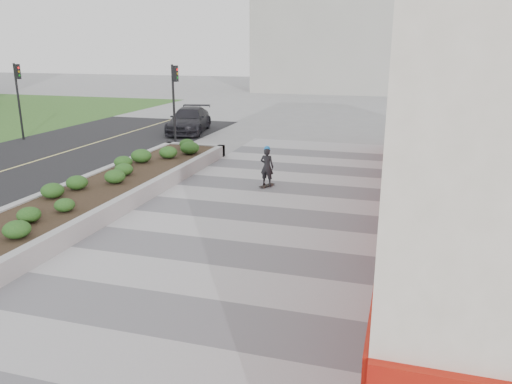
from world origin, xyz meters
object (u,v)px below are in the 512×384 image
at_px(car_dark, 189,120).
at_px(planter, 84,197).
at_px(skateboarder, 267,166).
at_px(traffic_signal_near, 175,94).
at_px(traffic_signal_far, 18,90).

bearing_deg(car_dark, planter, -90.07).
distance_m(skateboarder, car_dark, 13.29).
bearing_deg(planter, car_dark, 101.31).
xyz_separation_m(traffic_signal_near, car_dark, (-1.27, 4.50, -2.02)).
xyz_separation_m(traffic_signal_far, skateboarder, (15.80, -5.70, -1.97)).
relative_size(traffic_signal_near, car_dark, 0.82).
relative_size(skateboarder, car_dark, 0.31).
xyz_separation_m(planter, traffic_signal_near, (-1.73, 10.50, 2.34)).
xyz_separation_m(traffic_signal_far, car_dark, (7.93, 5.00, -2.02)).
xyz_separation_m(planter, skateboarder, (4.87, 4.30, 0.37)).
height_order(traffic_signal_near, car_dark, traffic_signal_near).
relative_size(traffic_signal_far, skateboarder, 2.68).
relative_size(traffic_signal_near, skateboarder, 2.68).
relative_size(planter, traffic_signal_far, 4.29).
bearing_deg(traffic_signal_near, skateboarder, -43.20).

